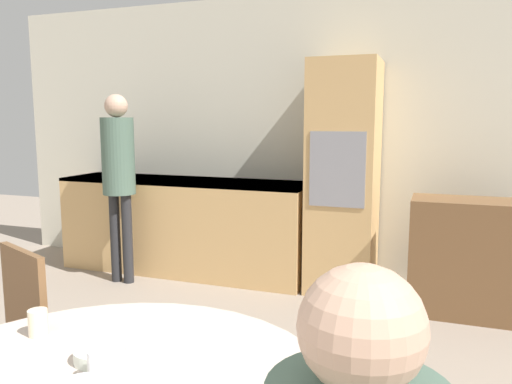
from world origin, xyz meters
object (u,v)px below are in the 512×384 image
(cup, at_px, (38,323))
(person_standing, at_px, (118,166))
(chair_far_left, at_px, (6,351))
(oven_unit, at_px, (343,178))
(bowl_centre, at_px, (100,354))
(sideboard, at_px, (472,258))

(cup, bearing_deg, person_standing, 119.67)
(chair_far_left, bearing_deg, oven_unit, 94.70)
(person_standing, height_order, bowl_centre, person_standing)
(bowl_centre, bearing_deg, sideboard, 66.10)
(sideboard, bearing_deg, cup, -119.65)
(person_standing, bearing_deg, oven_unit, 14.38)
(chair_far_left, relative_size, bowl_centre, 6.09)
(cup, bearing_deg, oven_unit, 80.20)
(oven_unit, relative_size, sideboard, 2.16)
(oven_unit, bearing_deg, sideboard, -13.73)
(chair_far_left, distance_m, cup, 0.53)
(chair_far_left, height_order, cup, chair_far_left)
(sideboard, height_order, chair_far_left, chair_far_left)
(chair_far_left, bearing_deg, sideboard, 75.13)
(oven_unit, relative_size, person_standing, 1.16)
(person_standing, bearing_deg, cup, -60.33)
(oven_unit, distance_m, bowl_centre, 3.04)
(sideboard, height_order, person_standing, person_standing)
(person_standing, relative_size, cup, 18.60)
(sideboard, height_order, cup, sideboard)
(chair_far_left, bearing_deg, bowl_centre, 0.40)
(sideboard, relative_size, chair_far_left, 0.97)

